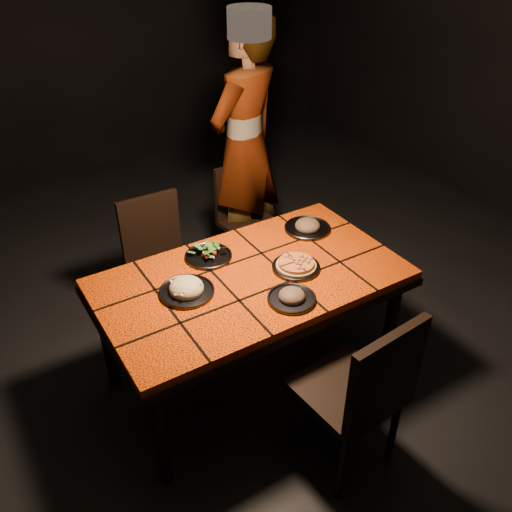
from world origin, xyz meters
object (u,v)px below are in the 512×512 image
chair_far_right (245,212)px  plate_pasta (187,289)px  diner (245,147)px  plate_pizza (296,266)px  chair_far_left (158,254)px  dining_table (251,287)px  chair_near (363,389)px

chair_far_right → plate_pasta: 1.38m
chair_far_right → diner: 0.47m
diner → plate_pizza: size_ratio=7.09×
plate_pasta → chair_far_left: bearing=79.2°
dining_table → chair_far_right: bearing=61.0°
diner → plate_pizza: 1.29m
dining_table → chair_near: size_ratio=1.68×
chair_far_right → chair_near: bearing=-110.4°
chair_near → plate_pizza: bearing=-104.7°
chair_near → diner: bearing=-110.3°
diner → chair_far_left: bearing=-1.3°
chair_far_left → diner: diner is taller
dining_table → chair_far_left: (-0.21, 0.81, -0.17)m
dining_table → plate_pasta: bearing=172.9°
chair_far_right → plate_pasta: bearing=-139.6°
dining_table → plate_pizza: 0.27m
plate_pizza → dining_table: bearing=163.1°
chair_far_left → diner: size_ratio=0.47×
chair_near → chair_far_left: bearing=-83.5°
chair_far_left → chair_far_right: bearing=16.7°
dining_table → plate_pasta: plate_pasta is taller
dining_table → plate_pizza: (0.24, -0.07, 0.10)m
chair_far_left → dining_table: bearing=-74.7°
chair_near → chair_far_right: 1.87m
chair_far_left → chair_far_right: (0.78, 0.22, -0.03)m
chair_far_left → diner: bearing=22.4°
chair_far_right → plate_pizza: (-0.33, -1.10, 0.29)m
chair_far_left → chair_near: bearing=-77.7°
chair_near → chair_far_left: chair_near is taller
chair_near → plate_pasta: chair_near is taller
diner → chair_near: bearing=51.8°
chair_far_left → chair_far_right: chair_far_left is taller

